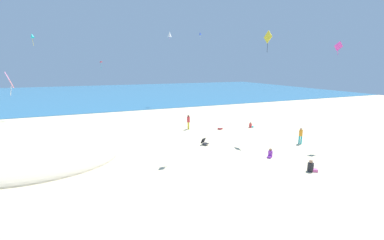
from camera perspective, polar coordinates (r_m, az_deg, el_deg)
ground_plane at (r=24.59m, az=-4.19°, el=-4.37°), size 120.00×120.00×0.00m
ocean_water at (r=70.88m, az=-16.61°, el=5.92°), size 120.00×60.00×0.05m
dune_mound at (r=21.86m, az=-31.81°, el=-8.32°), size 11.30×7.91×1.82m
beach_chair_far_left at (r=22.78m, az=2.79°, el=-5.00°), size 0.73×0.76×0.61m
cooler_box at (r=28.49m, az=6.38°, el=-1.88°), size 0.54×0.54×0.23m
person_0 at (r=28.17m, az=-0.82°, el=-0.22°), size 0.36×0.36×1.65m
person_1 at (r=29.91m, az=13.15°, el=-1.21°), size 0.54×0.34×0.66m
person_2 at (r=18.96m, az=25.38°, el=-9.62°), size 0.74×0.61×0.83m
person_3 at (r=24.85m, az=23.40°, el=-3.06°), size 0.42×0.42×1.53m
person_4 at (r=20.64m, az=17.29°, el=-7.37°), size 0.63×0.58×0.71m
kite_blue at (r=42.09m, az=1.84°, el=18.97°), size 0.52×0.44×0.99m
kite_white at (r=46.41m, az=-5.09°, el=18.76°), size 1.06×1.07×1.30m
kite_yellow at (r=24.63m, az=16.82°, el=17.51°), size 0.13×1.11×1.89m
kite_magenta at (r=24.76m, az=30.26°, el=14.21°), size 0.80×0.26×1.11m
kite_red at (r=38.22m, az=-19.99°, el=12.28°), size 0.51×0.52×1.27m
kite_teal at (r=40.83m, az=-32.49°, el=15.84°), size 0.71×0.78×1.62m
kite_pink at (r=16.38m, az=-36.03°, el=7.29°), size 0.33×0.88×1.25m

